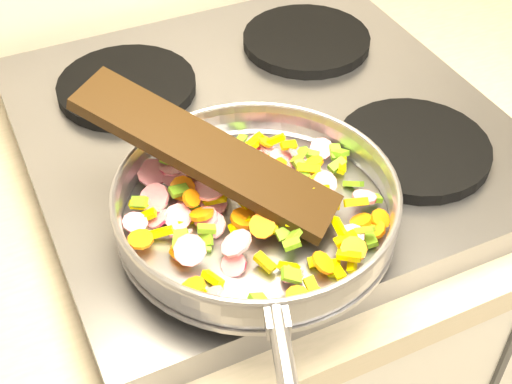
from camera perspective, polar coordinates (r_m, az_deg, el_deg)
name	(u,v)px	position (r m, az deg, el deg)	size (l,w,h in m)	color
cooktop	(262,132)	(0.95, 0.52, 4.79)	(0.60, 0.60, 0.04)	#939399
grate_fl	(204,217)	(0.80, -4.20, -1.99)	(0.19, 0.19, 0.02)	black
grate_fr	(413,148)	(0.90, 12.48, 3.43)	(0.19, 0.19, 0.02)	black
grate_bl	(127,86)	(1.01, -10.30, 8.34)	(0.19, 0.19, 0.02)	black
grate_br	(306,40)	(1.09, 4.05, 12.03)	(0.19, 0.19, 0.02)	black
saute_pan	(256,205)	(0.76, 0.02, -1.03)	(0.34, 0.50, 0.05)	#9E9EA5
vegetable_heap	(250,206)	(0.77, -0.49, -1.16)	(0.28, 0.28, 0.05)	orange
wooden_spatula	(206,153)	(0.76, -4.02, 3.15)	(0.30, 0.07, 0.01)	black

